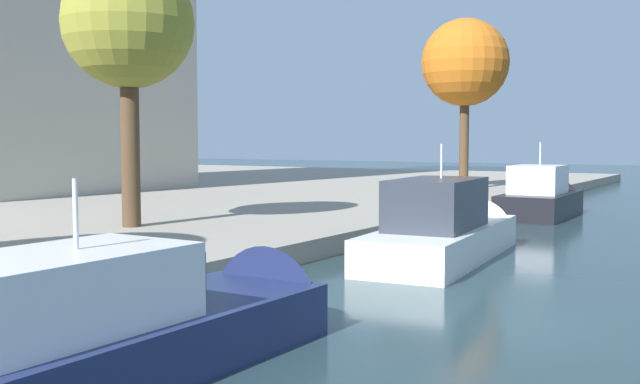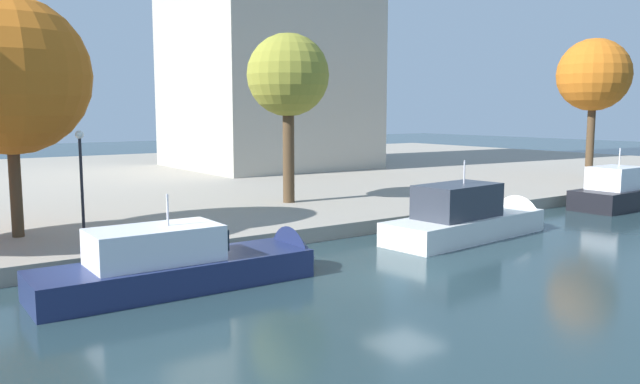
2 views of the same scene
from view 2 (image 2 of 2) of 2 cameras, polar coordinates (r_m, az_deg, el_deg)
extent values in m
plane|color=#23383D|center=(23.70, 7.59, -7.70)|extent=(220.00, 220.00, 0.00)
cube|color=gray|center=(54.01, -18.43, 0.79)|extent=(120.00, 55.00, 0.71)
cube|color=navy|center=(22.79, -12.71, -7.50)|extent=(9.61, 2.96, 1.31)
cone|color=navy|center=(25.11, -1.62, -5.95)|extent=(1.24, 2.69, 2.67)
cube|color=white|center=(22.26, -14.52, -4.58)|extent=(4.34, 2.32, 1.21)
cube|color=black|center=(22.86, -10.58, -4.00)|extent=(1.18, 2.13, 0.73)
cylinder|color=silver|center=(22.22, -13.46, -1.56)|extent=(0.08, 0.08, 1.08)
cube|color=silver|center=(31.58, 12.86, -3.45)|extent=(9.52, 3.76, 1.54)
cone|color=silver|center=(35.73, 17.65, -2.38)|extent=(1.46, 2.84, 2.74)
cube|color=#2D333D|center=(30.78, 12.18, -0.77)|extent=(4.38, 2.69, 1.58)
cube|color=black|center=(32.08, 13.92, -0.36)|extent=(1.32, 2.26, 0.95)
cylinder|color=silver|center=(31.00, 12.76, 1.77)|extent=(0.08, 0.08, 1.11)
cube|color=black|center=(44.42, 25.10, -0.79)|extent=(7.11, 3.16, 1.67)
cube|color=white|center=(43.79, 24.89, 1.14)|extent=(3.23, 2.45, 1.41)
cube|color=black|center=(44.87, 25.63, 1.32)|extent=(0.91, 2.23, 0.85)
cylinder|color=silver|center=(43.99, 25.19, 2.83)|extent=(0.08, 0.08, 1.15)
cylinder|color=#2D2D33|center=(26.40, -14.34, -4.12)|extent=(0.29, 0.29, 0.56)
sphere|color=#2D2D33|center=(26.33, -14.37, -3.36)|extent=(0.31, 0.31, 0.31)
cylinder|color=#2D2D33|center=(27.57, -10.54, -3.54)|extent=(0.27, 0.27, 0.55)
sphere|color=#2D2D33|center=(27.51, -10.55, -2.82)|extent=(0.30, 0.30, 0.30)
cylinder|color=black|center=(27.50, -20.47, 0.03)|extent=(0.12, 0.12, 4.29)
sphere|color=white|center=(27.32, -20.69, 4.81)|extent=(0.33, 0.33, 0.33)
cylinder|color=black|center=(27.80, -20.29, -4.05)|extent=(0.26, 0.26, 0.30)
cylinder|color=#4C3823|center=(30.18, -25.54, 0.45)|extent=(0.50, 0.50, 4.36)
sphere|color=#BC6019|center=(30.05, -26.04, 9.36)|extent=(6.69, 6.69, 6.69)
cylinder|color=#4C3823|center=(37.55, -2.82, 3.35)|extent=(0.68, 0.68, 5.66)
sphere|color=olive|center=(37.52, -2.87, 10.41)|extent=(4.78, 4.78, 4.78)
sphere|color=olive|center=(38.81, -2.95, 9.75)|extent=(3.09, 3.09, 3.09)
sphere|color=olive|center=(38.47, -3.69, 9.42)|extent=(2.43, 2.43, 2.43)
cylinder|color=#4C3823|center=(54.71, 22.98, 4.23)|extent=(0.60, 0.60, 6.07)
sphere|color=#BC6019|center=(54.73, 23.25, 9.60)|extent=(5.60, 5.60, 5.60)
sphere|color=#BC6019|center=(55.51, 24.33, 9.45)|extent=(2.99, 2.99, 2.99)
sphere|color=#BC6019|center=(54.33, 23.93, 9.10)|extent=(3.54, 3.54, 3.54)
camera|label=1|loc=(11.53, -32.49, -4.97)|focal=41.99mm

